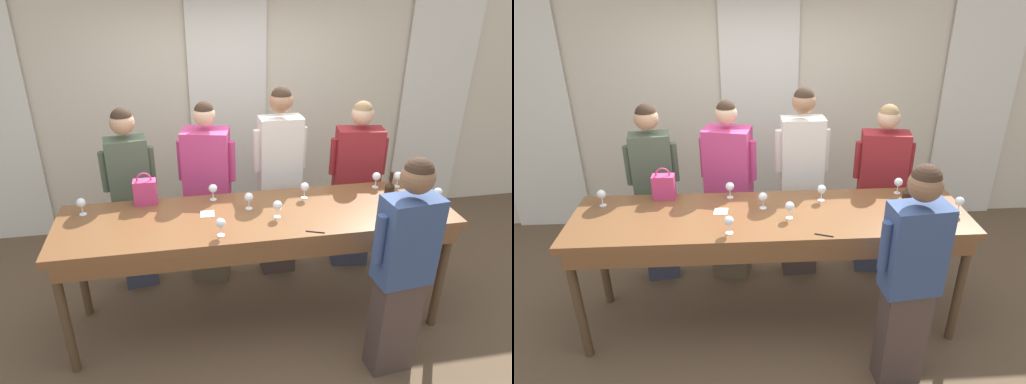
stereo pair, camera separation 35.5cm
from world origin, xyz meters
TOP-DOWN VIEW (x-y plane):
  - ground_plane at (0.00, 0.00)m, footprint 18.00×18.00m
  - wall_back at (0.00, 1.89)m, footprint 12.00×0.06m
  - curtain_panel_center at (0.00, 1.82)m, footprint 0.84×0.03m
  - curtain_panel_right at (2.46, 1.82)m, footprint 0.84×0.03m
  - tasting_bar at (0.00, -0.02)m, footprint 3.08×0.80m
  - wine_bottle at (1.04, -0.07)m, footprint 0.08×0.08m
  - handbag at (-0.86, 0.33)m, footprint 0.18×0.10m
  - wine_glass_front_left at (-0.32, 0.30)m, footprint 0.07×0.07m
  - wine_glass_front_mid at (-1.34, 0.23)m, footprint 0.07×0.07m
  - wine_glass_front_right at (0.43, 0.20)m, footprint 0.07×0.07m
  - wine_glass_center_left at (-0.32, -0.27)m, footprint 0.07×0.07m
  - wine_glass_center_mid at (1.10, 0.30)m, footprint 0.07×0.07m
  - wine_glass_center_right at (1.46, -0.08)m, footprint 0.07×0.07m
  - wine_glass_back_left at (0.14, -0.08)m, footprint 0.07×0.07m
  - wine_glass_back_mid at (1.29, 0.28)m, footprint 0.07×0.07m
  - wine_glass_back_right at (-0.05, 0.10)m, footprint 0.07×0.07m
  - napkin at (-0.39, 0.06)m, footprint 0.11×0.11m
  - pen at (0.36, -0.35)m, footprint 0.13×0.06m
  - guest_olive_jacket at (-1.02, 0.70)m, footprint 0.47×0.25m
  - guest_pink_top at (-0.34, 0.70)m, footprint 0.52×0.35m
  - guest_cream_sweater at (0.33, 0.70)m, footprint 0.50×0.22m
  - guest_striped_shirt at (1.09, 0.70)m, footprint 0.54×0.28m
  - host_pouring at (0.89, -0.69)m, footprint 0.49×0.26m

SIDE VIEW (x-z plane):
  - ground_plane at x=0.00m, z-range 0.00..0.00m
  - guest_striped_shirt at x=1.09m, z-range 0.02..1.73m
  - guest_pink_top at x=-0.34m, z-range 0.01..1.78m
  - host_pouring at x=0.89m, z-range 0.05..1.77m
  - guest_olive_jacket at x=-1.02m, z-range 0.06..1.80m
  - tasting_bar at x=0.00m, z-range 0.43..1.47m
  - guest_cream_sweater at x=0.33m, z-range 0.05..1.92m
  - napkin at x=-0.39m, z-range 1.04..1.05m
  - pen at x=0.36m, z-range 1.04..1.05m
  - wine_glass_front_left at x=-0.32m, z-range 1.07..1.21m
  - wine_glass_front_mid at x=-1.34m, z-range 1.07..1.21m
  - wine_glass_center_mid at x=1.10m, z-range 1.07..1.21m
  - wine_glass_front_right at x=0.43m, z-range 1.07..1.21m
  - wine_glass_center_left at x=-0.32m, z-range 1.07..1.21m
  - wine_glass_center_right at x=1.46m, z-range 1.07..1.21m
  - wine_glass_back_left at x=0.14m, z-range 1.07..1.21m
  - wine_glass_back_mid at x=1.29m, z-range 1.07..1.21m
  - wine_glass_back_right at x=-0.05m, z-range 1.07..1.21m
  - handbag at x=-0.86m, z-range 1.02..1.29m
  - wine_bottle at x=1.04m, z-range 1.00..1.31m
  - curtain_panel_center at x=0.00m, z-range 0.00..2.69m
  - curtain_panel_right at x=2.46m, z-range 0.00..2.69m
  - wall_back at x=0.00m, z-range 0.00..2.80m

